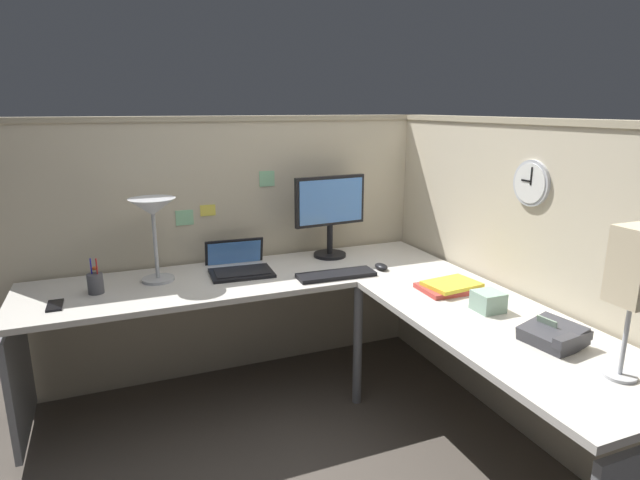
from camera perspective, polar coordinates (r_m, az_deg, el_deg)
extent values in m
plane|color=#4C443D|center=(2.93, 2.51, -19.44)|extent=(6.80, 6.80, 0.00)
cube|color=beige|center=(3.26, -9.62, -1.00)|extent=(2.57, 0.10, 1.55)
cube|color=tan|center=(3.15, -10.24, 13.01)|extent=(2.57, 0.12, 0.03)
cube|color=beige|center=(2.84, 21.22, -4.10)|extent=(0.10, 2.37, 1.55)
cube|color=tan|center=(2.71, 22.76, 11.95)|extent=(0.12, 2.37, 0.03)
cube|color=beige|center=(2.90, -8.02, -4.12)|extent=(2.35, 0.66, 0.03)
cube|color=beige|center=(2.37, 19.54, -9.15)|extent=(0.66, 1.49, 0.03)
cylinder|color=slate|center=(2.94, 4.16, -11.45)|extent=(0.05, 0.05, 0.70)
cube|color=slate|center=(3.01, -30.17, -12.87)|extent=(0.03, 0.58, 0.60)
cylinder|color=black|center=(3.22, 1.08, -1.63)|extent=(0.20, 0.20, 0.02)
cylinder|color=black|center=(3.19, 1.09, 0.09)|extent=(0.04, 0.04, 0.20)
cube|color=black|center=(3.14, 1.11, 4.34)|extent=(0.46, 0.07, 0.30)
cube|color=#4C84D8|center=(3.13, 1.27, 4.28)|extent=(0.42, 0.04, 0.26)
cube|color=black|center=(2.91, -8.62, -3.61)|extent=(0.35, 0.26, 0.02)
cube|color=black|center=(2.91, -8.62, -3.42)|extent=(0.30, 0.20, 0.00)
cube|color=black|center=(3.11, -9.40, -1.74)|extent=(0.34, 0.09, 0.22)
cube|color=#4C84D8|center=(3.10, -9.38, -1.78)|extent=(0.31, 0.07, 0.18)
cube|color=black|center=(2.84, 1.78, -3.84)|extent=(0.43, 0.16, 0.02)
ellipsoid|color=black|center=(2.98, 6.74, -2.92)|extent=(0.06, 0.10, 0.03)
cylinder|color=#B7BABF|center=(2.91, -17.35, -4.12)|extent=(0.17, 0.17, 0.02)
cylinder|color=#B7BABF|center=(2.86, -17.63, -0.47)|extent=(0.02, 0.02, 0.38)
cone|color=#B7BABF|center=(2.81, -17.94, 3.47)|extent=(0.24, 0.24, 0.09)
cylinder|color=#4C4C51|center=(2.81, -23.44, -4.41)|extent=(0.08, 0.08, 0.10)
cylinder|color=#1E1EB2|center=(2.80, -23.81, -3.13)|extent=(0.01, 0.01, 0.13)
cylinder|color=#B21E1E|center=(2.79, -23.28, -3.16)|extent=(0.01, 0.01, 0.13)
cylinder|color=#D8591E|center=(2.80, -23.50, -2.87)|extent=(0.03, 0.03, 0.01)
cube|color=black|center=(2.73, -27.11, -6.41)|extent=(0.07, 0.14, 0.01)
cube|color=#38383D|center=(2.25, 24.17, -9.56)|extent=(0.21, 0.22, 0.10)
cube|color=#8CA58C|center=(2.25, 23.66, -8.39)|extent=(0.03, 0.09, 0.04)
cube|color=#38383D|center=(2.20, 26.02, -9.75)|extent=(0.19, 0.07, 0.04)
cube|color=#BF3F38|center=(2.71, 13.87, -5.15)|extent=(0.29, 0.22, 0.02)
cube|color=yellow|center=(2.70, 14.28, -4.73)|extent=(0.28, 0.22, 0.02)
cylinder|color=#B7BABF|center=(2.11, 30.03, -12.74)|extent=(0.11, 0.11, 0.01)
cylinder|color=#B7BABF|center=(2.06, 30.50, -9.39)|extent=(0.02, 0.02, 0.27)
cube|color=beige|center=(1.98, 31.45, -2.43)|extent=(0.13, 0.13, 0.26)
cube|color=#8CAD99|center=(2.49, 17.99, -6.42)|extent=(0.12, 0.12, 0.09)
cylinder|color=#B7BABF|center=(2.65, 22.29, 5.81)|extent=(0.03, 0.22, 0.22)
cylinder|color=white|center=(2.64, 22.02, 5.80)|extent=(0.00, 0.19, 0.19)
cube|color=black|center=(2.65, 21.70, 6.08)|extent=(0.00, 0.06, 0.01)
cube|color=black|center=(2.63, 22.20, 6.51)|extent=(0.00, 0.01, 0.08)
cube|color=#8CCC99|center=(3.11, -14.66, 2.39)|extent=(0.10, 0.00, 0.09)
cube|color=#8CCC99|center=(3.18, -5.85, 6.72)|extent=(0.09, 0.00, 0.09)
cube|color=#EAD84C|center=(3.12, -12.22, 3.20)|extent=(0.09, 0.00, 0.07)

